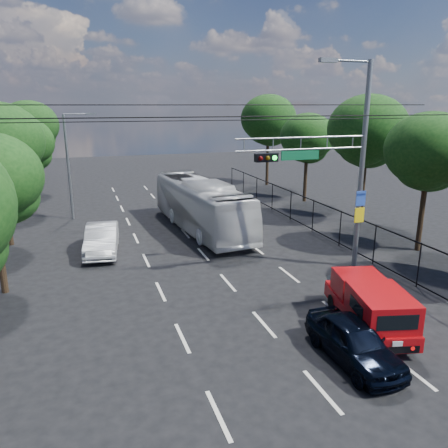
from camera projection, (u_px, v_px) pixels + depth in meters
name	position (u px, v px, depth m)	size (l,w,h in m)	color
ground	(322.00, 391.00, 11.99)	(120.00, 120.00, 0.00)	black
lane_markings	(194.00, 243.00, 24.79)	(6.12, 38.00, 0.01)	beige
signal_mast	(340.00, 159.00, 19.52)	(6.43, 0.39, 9.50)	slate
streetlight_left	(71.00, 161.00, 29.14)	(2.09, 0.22, 7.08)	slate
utility_wires	(222.00, 114.00, 18.16)	(22.00, 5.04, 0.74)	black
fence_right	(329.00, 223.00, 25.17)	(0.06, 34.03, 2.00)	black
tree_right_b	(429.00, 156.00, 22.33)	(4.50, 4.50, 7.31)	black
tree_right_c	(367.00, 135.00, 27.82)	(5.10, 5.10, 8.29)	black
tree_right_d	(307.00, 141.00, 34.33)	(4.32, 4.32, 7.02)	black
tree_right_e	(268.00, 123.00, 41.43)	(5.28, 5.28, 8.58)	black
tree_left_d	(24.00, 147.00, 30.77)	(4.20, 4.20, 6.83)	black
tree_left_e	(30.00, 129.00, 37.81)	(4.92, 4.92, 7.99)	black
red_pickup	(369.00, 304.00, 15.13)	(2.73, 4.94, 1.75)	black
navy_hatchback	(354.00, 341.00, 13.29)	(1.54, 3.83, 1.30)	black
white_bus	(201.00, 205.00, 27.12)	(2.64, 11.26, 3.14)	silver
white_van	(102.00, 239.00, 23.05)	(1.58, 4.53, 1.49)	silver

